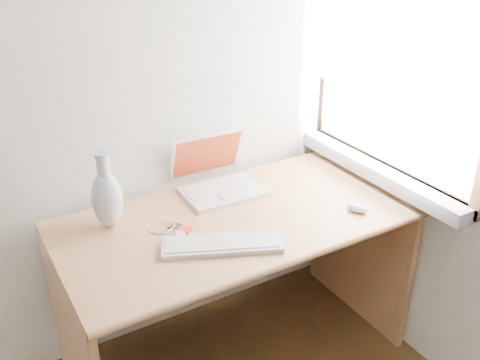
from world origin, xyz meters
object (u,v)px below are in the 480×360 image
external_keyboard (222,244)px  vase (107,197)px  desk (227,251)px  laptop (218,178)px

external_keyboard → vase: size_ratio=1.48×
external_keyboard → vase: vase is taller
desk → external_keyboard: size_ratio=3.15×
desk → vase: vase is taller
laptop → external_keyboard: 0.45m
laptop → vase: vase is taller
desk → external_keyboard: 0.36m
desk → laptop: bearing=74.0°
laptop → external_keyboard: (-0.20, -0.40, -0.04)m
laptop → vase: (-0.49, -0.05, 0.07)m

